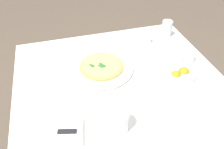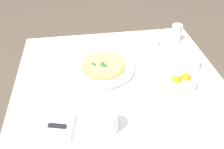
# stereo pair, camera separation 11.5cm
# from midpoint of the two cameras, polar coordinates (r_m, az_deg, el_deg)

# --- Properties ---
(dining_table) EXTENTS (1.08, 1.08, 0.73)m
(dining_table) POSITION_cam_midpoint_polar(r_m,az_deg,el_deg) (1.21, 5.01, -7.93)
(dining_table) COLOR white
(dining_table) RESTS_ON ground_plane
(pizza_plate) EXTENTS (0.35, 0.35, 0.02)m
(pizza_plate) POSITION_cam_midpoint_polar(r_m,az_deg,el_deg) (1.21, 0.48, 1.84)
(pizza_plate) COLOR white
(pizza_plate) RESTS_ON dining_table
(pizza) EXTENTS (0.24, 0.24, 0.02)m
(pizza) POSITION_cam_midpoint_polar(r_m,az_deg,el_deg) (1.21, 0.47, 2.35)
(pizza) COLOR tan
(pizza) RESTS_ON pizza_plate
(coffee_cup_near_right) EXTENTS (0.13, 0.13, 0.06)m
(coffee_cup_near_right) POSITION_cam_midpoint_polar(r_m,az_deg,el_deg) (1.43, 12.66, 8.20)
(coffee_cup_near_right) COLOR white
(coffee_cup_near_right) RESTS_ON dining_table
(coffee_cup_center_back) EXTENTS (0.13, 0.13, 0.07)m
(coffee_cup_center_back) POSITION_cam_midpoint_polar(r_m,az_deg,el_deg) (1.31, 22.57, 2.67)
(coffee_cup_center_back) COLOR white
(coffee_cup_center_back) RESTS_ON dining_table
(water_glass_far_right) EXTENTS (0.08, 0.08, 0.10)m
(water_glass_far_right) POSITION_cam_midpoint_polar(r_m,az_deg,el_deg) (0.91, 2.89, -12.43)
(water_glass_far_right) COLOR white
(water_glass_far_right) RESTS_ON dining_table
(water_glass_near_left) EXTENTS (0.07, 0.07, 0.11)m
(water_glass_near_left) POSITION_cam_midpoint_polar(r_m,az_deg,el_deg) (1.51, 18.34, 9.90)
(water_glass_near_left) COLOR white
(water_glass_near_left) RESTS_ON dining_table
(napkin_folded) EXTENTS (0.24, 0.17, 0.02)m
(napkin_folded) POSITION_cam_midpoint_polar(r_m,az_deg,el_deg) (0.96, -13.23, -13.26)
(napkin_folded) COLOR white
(napkin_folded) RESTS_ON dining_table
(dinner_knife) EXTENTS (0.19, 0.07, 0.01)m
(dinner_knife) POSITION_cam_midpoint_polar(r_m,az_deg,el_deg) (0.95, -13.52, -12.74)
(dinner_knife) COLOR silver
(dinner_knife) RESTS_ON napkin_folded
(citrus_bowl) EXTENTS (0.15, 0.15, 0.07)m
(citrus_bowl) POSITION_cam_midpoint_polar(r_m,az_deg,el_deg) (1.18, 20.11, -1.73)
(citrus_bowl) COLOR white
(citrus_bowl) RESTS_ON dining_table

